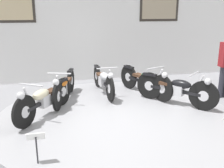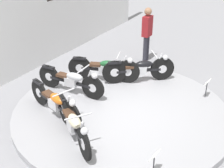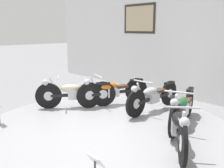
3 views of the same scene
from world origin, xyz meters
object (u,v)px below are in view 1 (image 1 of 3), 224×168
object	(u,v)px
motorcycle_orange	(64,86)
motorcycle_green	(145,80)
info_placard_front_left	(36,141)
motorcycle_silver	(103,80)
motorcycle_black	(177,88)
motorcycle_cream	(44,98)

from	to	relation	value
motorcycle_orange	motorcycle_green	size ratio (longest dim) A/B	1.01
motorcycle_orange	motorcycle_green	bearing A→B (deg)	0.06
motorcycle_orange	info_placard_front_left	distance (m)	2.74
motorcycle_orange	motorcycle_silver	xyz separation A→B (m)	(1.05, 0.35, -0.01)
info_placard_front_left	motorcycle_black	bearing A→B (deg)	30.56
motorcycle_cream	motorcycle_silver	xyz separation A→B (m)	(1.51, 1.21, -0.00)
motorcycle_green	motorcycle_black	world-z (taller)	motorcycle_black
motorcycle_silver	info_placard_front_left	bearing A→B (deg)	-117.69
motorcycle_silver	motorcycle_green	distance (m)	1.10
motorcycle_silver	info_placard_front_left	distance (m)	3.43
motorcycle_silver	motorcycle_cream	bearing A→B (deg)	-141.20
motorcycle_cream	motorcycle_green	size ratio (longest dim) A/B	0.88
motorcycle_cream	info_placard_front_left	distance (m)	1.83
motorcycle_cream	info_placard_front_left	size ratio (longest dim) A/B	3.28
motorcycle_orange	motorcycle_silver	world-z (taller)	motorcycle_orange
motorcycle_black	info_placard_front_left	xyz separation A→B (m)	(-3.10, -1.83, -0.03)
motorcycle_green	motorcycle_silver	bearing A→B (deg)	161.43
motorcycle_green	motorcycle_orange	bearing A→B (deg)	-179.94
info_placard_front_left	motorcycle_green	bearing A→B (deg)	45.54
info_placard_front_left	motorcycle_orange	bearing A→B (deg)	78.46
motorcycle_cream	motorcycle_orange	size ratio (longest dim) A/B	0.87
motorcycle_cream	motorcycle_green	distance (m)	2.69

